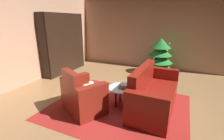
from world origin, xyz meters
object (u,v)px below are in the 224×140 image
at_px(coffee_table, 122,89).
at_px(bottle_on_table, 130,84).
at_px(bookshelf_unit, 66,43).
at_px(armchair_red, 83,96).
at_px(couch_red, 153,94).
at_px(decorated_tree, 160,56).
at_px(book_stack_on_table, 123,86).

distance_m(coffee_table, bottle_on_table, 0.23).
bearing_deg(bookshelf_unit, coffee_table, -30.04).
bearing_deg(armchair_red, couch_red, 29.34).
bearing_deg(decorated_tree, bookshelf_unit, -161.86).
xyz_separation_m(armchair_red, coffee_table, (0.68, 0.58, 0.06)).
bearing_deg(couch_red, armchair_red, -150.66).
height_order(armchair_red, decorated_tree, decorated_tree).
height_order(bookshelf_unit, bottle_on_table, bookshelf_unit).
relative_size(armchair_red, decorated_tree, 0.87).
xyz_separation_m(couch_red, book_stack_on_table, (-0.62, -0.24, 0.17)).
bearing_deg(bookshelf_unit, couch_red, -22.71).
bearing_deg(book_stack_on_table, armchair_red, -144.29).
relative_size(couch_red, bottle_on_table, 7.41).
relative_size(couch_red, decorated_tree, 1.46).
relative_size(book_stack_on_table, bottle_on_table, 0.84).
bearing_deg(couch_red, coffee_table, -165.01).
bearing_deg(bookshelf_unit, bottle_on_table, -28.08).
bearing_deg(bottle_on_table, coffee_table, -168.43).
distance_m(bookshelf_unit, book_stack_on_table, 3.44).
distance_m(bookshelf_unit, bottle_on_table, 3.50).
bearing_deg(armchair_red, book_stack_on_table, 35.71).
distance_m(armchair_red, bottle_on_table, 1.07).
relative_size(bookshelf_unit, bottle_on_table, 8.35).
height_order(coffee_table, book_stack_on_table, book_stack_on_table).
bearing_deg(book_stack_on_table, decorated_tree, 82.71).
bearing_deg(coffee_table, armchair_red, -139.51).
bearing_deg(armchair_red, bookshelf_unit, 134.50).
height_order(bookshelf_unit, couch_red, bookshelf_unit).
bearing_deg(couch_red, decorated_tree, 95.89).
bearing_deg(coffee_table, couch_red, 14.99).
xyz_separation_m(bookshelf_unit, armchair_red, (2.20, -2.24, -0.72)).
distance_m(couch_red, coffee_table, 0.70).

